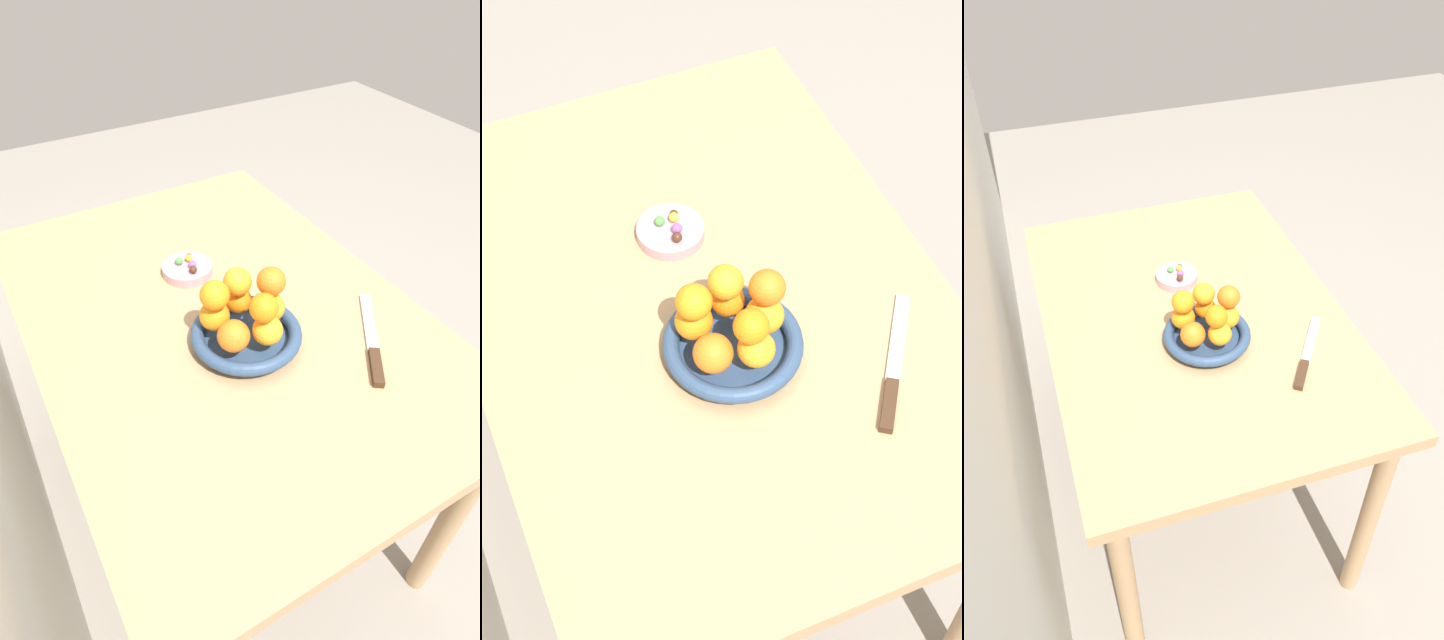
# 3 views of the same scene
# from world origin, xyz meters

# --- Properties ---
(ground_plane) EXTENTS (6.00, 6.00, 0.00)m
(ground_plane) POSITION_xyz_m (0.00, 0.00, 0.00)
(ground_plane) COLOR gray
(dining_table) EXTENTS (1.10, 0.76, 0.74)m
(dining_table) POSITION_xyz_m (0.00, 0.00, 0.65)
(dining_table) COLOR tan
(dining_table) RESTS_ON ground_plane
(fruit_bowl) EXTENTS (0.22, 0.22, 0.04)m
(fruit_bowl) POSITION_xyz_m (-0.12, 0.00, 0.76)
(fruit_bowl) COLOR navy
(fruit_bowl) RESTS_ON dining_table
(candy_dish) EXTENTS (0.12, 0.12, 0.02)m
(candy_dish) POSITION_xyz_m (0.15, 0.00, 0.75)
(candy_dish) COLOR #B28C99
(candy_dish) RESTS_ON dining_table
(orange_0) EXTENTS (0.06, 0.06, 0.06)m
(orange_0) POSITION_xyz_m (-0.09, 0.05, 0.81)
(orange_0) COLOR orange
(orange_0) RESTS_ON fruit_bowl
(orange_1) EXTENTS (0.06, 0.06, 0.06)m
(orange_1) POSITION_xyz_m (-0.15, 0.05, 0.81)
(orange_1) COLOR orange
(orange_1) RESTS_ON fruit_bowl
(orange_2) EXTENTS (0.06, 0.06, 0.06)m
(orange_2) POSITION_xyz_m (-0.17, -0.02, 0.81)
(orange_2) COLOR orange
(orange_2) RESTS_ON fruit_bowl
(orange_3) EXTENTS (0.06, 0.06, 0.06)m
(orange_3) POSITION_xyz_m (-0.12, -0.05, 0.81)
(orange_3) COLOR orange
(orange_3) RESTS_ON fruit_bowl
(orange_4) EXTENTS (0.05, 0.05, 0.05)m
(orange_4) POSITION_xyz_m (-0.07, -0.01, 0.81)
(orange_4) COLOR orange
(orange_4) RESTS_ON fruit_bowl
(orange_5) EXTENTS (0.06, 0.06, 0.06)m
(orange_5) POSITION_xyz_m (-0.11, -0.06, 0.87)
(orange_5) COLOR orange
(orange_5) RESTS_ON orange_3
(orange_6) EXTENTS (0.05, 0.05, 0.05)m
(orange_6) POSITION_xyz_m (-0.07, -0.01, 0.86)
(orange_6) COLOR orange
(orange_6) RESTS_ON orange_4
(orange_7) EXTENTS (0.06, 0.06, 0.06)m
(orange_7) POSITION_xyz_m (-0.09, 0.05, 0.87)
(orange_7) COLOR orange
(orange_7) RESTS_ON orange_0
(orange_8) EXTENTS (0.05, 0.05, 0.05)m
(orange_8) POSITION_xyz_m (-0.17, -0.01, 0.86)
(orange_8) COLOR orange
(orange_8) RESTS_ON orange_2
(candy_ball_0) EXTENTS (0.02, 0.02, 0.02)m
(candy_ball_0) POSITION_xyz_m (0.13, -0.01, 0.77)
(candy_ball_0) COLOR #8C4C99
(candy_ball_0) RESTS_ON candy_dish
(candy_ball_1) EXTENTS (0.01, 0.01, 0.01)m
(candy_ball_1) POSITION_xyz_m (0.17, -0.01, 0.77)
(candy_ball_1) COLOR #472819
(candy_ball_1) RESTS_ON candy_dish
(candy_ball_2) EXTENTS (0.02, 0.02, 0.02)m
(candy_ball_2) POSITION_xyz_m (0.16, -0.01, 0.77)
(candy_ball_2) COLOR gold
(candy_ball_2) RESTS_ON candy_dish
(candy_ball_3) EXTENTS (0.02, 0.02, 0.02)m
(candy_ball_3) POSITION_xyz_m (0.12, -0.00, 0.77)
(candy_ball_3) COLOR #472819
(candy_ball_3) RESTS_ON candy_dish
(candy_ball_4) EXTENTS (0.02, 0.02, 0.02)m
(candy_ball_4) POSITION_xyz_m (0.16, 0.01, 0.77)
(candy_ball_4) COLOR #4C9947
(candy_ball_4) RESTS_ON candy_dish
(knife) EXTENTS (0.22, 0.17, 0.01)m
(knife) POSITION_xyz_m (-0.25, -0.21, 0.75)
(knife) COLOR #3F2819
(knife) RESTS_ON dining_table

